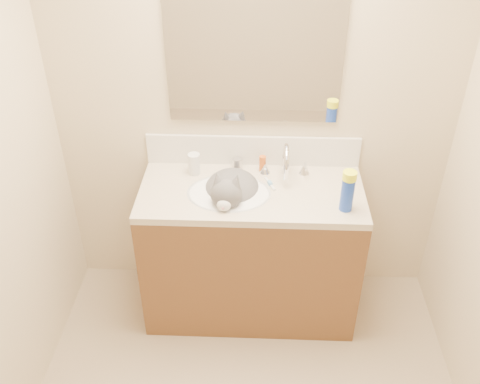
# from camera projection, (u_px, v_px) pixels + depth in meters

# --- Properties ---
(room_shell) EXTENTS (2.24, 2.54, 2.52)m
(room_shell) POSITION_uv_depth(u_px,v_px,m) (247.00, 201.00, 1.69)
(room_shell) COLOR beige
(room_shell) RESTS_ON ground
(vanity_cabinet) EXTENTS (1.20, 0.55, 0.82)m
(vanity_cabinet) POSITION_uv_depth(u_px,v_px,m) (251.00, 254.00, 3.10)
(vanity_cabinet) COLOR brown
(vanity_cabinet) RESTS_ON ground
(counter_slab) EXTENTS (1.20, 0.55, 0.04)m
(counter_slab) POSITION_uv_depth(u_px,v_px,m) (252.00, 193.00, 2.86)
(counter_slab) COLOR beige
(counter_slab) RESTS_ON vanity_cabinet
(basin) EXTENTS (0.45, 0.36, 0.14)m
(basin) POSITION_uv_depth(u_px,v_px,m) (229.00, 203.00, 2.87)
(basin) COLOR white
(basin) RESTS_ON vanity_cabinet
(faucet) EXTENTS (0.28, 0.20, 0.21)m
(faucet) POSITION_uv_depth(u_px,v_px,m) (285.00, 164.00, 2.90)
(faucet) COLOR silver
(faucet) RESTS_ON counter_slab
(cat) EXTENTS (0.35, 0.45, 0.33)m
(cat) POSITION_uv_depth(u_px,v_px,m) (231.00, 193.00, 2.86)
(cat) COLOR #4F4D4F
(cat) RESTS_ON basin
(backsplash) EXTENTS (1.20, 0.02, 0.18)m
(backsplash) POSITION_uv_depth(u_px,v_px,m) (253.00, 150.00, 3.01)
(backsplash) COLOR silver
(backsplash) RESTS_ON counter_slab
(mirror) EXTENTS (0.90, 0.02, 0.80)m
(mirror) POSITION_uv_depth(u_px,v_px,m) (254.00, 49.00, 2.67)
(mirror) COLOR white
(mirror) RESTS_ON room_shell
(pill_bottle) EXTENTS (0.08, 0.08, 0.12)m
(pill_bottle) POSITION_uv_depth(u_px,v_px,m) (194.00, 164.00, 2.95)
(pill_bottle) COLOR silver
(pill_bottle) RESTS_ON counter_slab
(pill_label) EXTENTS (0.07, 0.07, 0.04)m
(pill_label) POSITION_uv_depth(u_px,v_px,m) (194.00, 167.00, 2.96)
(pill_label) COLOR #E54526
(pill_label) RESTS_ON pill_bottle
(silver_jar) EXTENTS (0.06, 0.06, 0.06)m
(silver_jar) POSITION_uv_depth(u_px,v_px,m) (237.00, 163.00, 3.01)
(silver_jar) COLOR #B7B7BC
(silver_jar) RESTS_ON counter_slab
(amber_bottle) EXTENTS (0.04, 0.04, 0.09)m
(amber_bottle) POSITION_uv_depth(u_px,v_px,m) (262.00, 164.00, 2.98)
(amber_bottle) COLOR #CA5717
(amber_bottle) RESTS_ON counter_slab
(toothbrush) EXTENTS (0.06, 0.12, 0.01)m
(toothbrush) POSITION_uv_depth(u_px,v_px,m) (270.00, 184.00, 2.89)
(toothbrush) COLOR silver
(toothbrush) RESTS_ON counter_slab
(toothbrush_head) EXTENTS (0.03, 0.04, 0.02)m
(toothbrush_head) POSITION_uv_depth(u_px,v_px,m) (270.00, 183.00, 2.88)
(toothbrush_head) COLOR #609DCC
(toothbrush_head) RESTS_ON counter_slab
(spray_can) EXTENTS (0.07, 0.07, 0.18)m
(spray_can) POSITION_uv_depth(u_px,v_px,m) (347.00, 195.00, 2.66)
(spray_can) COLOR #1A3DB8
(spray_can) RESTS_ON counter_slab
(spray_cap) EXTENTS (0.08, 0.08, 0.04)m
(spray_cap) POSITION_uv_depth(u_px,v_px,m) (350.00, 176.00, 2.59)
(spray_cap) COLOR #F3FF1A
(spray_cap) RESTS_ON spray_can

